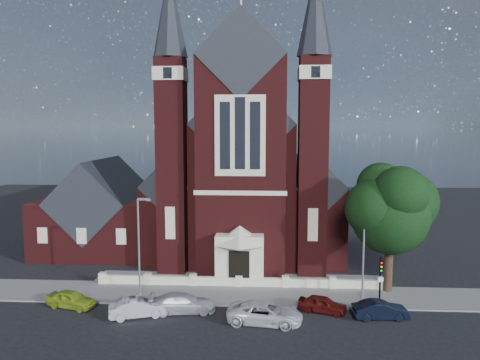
{
  "coord_description": "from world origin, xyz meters",
  "views": [
    {
      "loc": [
        2.41,
        -32.48,
        13.78
      ],
      "look_at": [
        -0.25,
        12.0,
        8.68
      ],
      "focal_mm": 35.0,
      "sensor_mm": 36.0,
      "label": 1
    }
  ],
  "objects_px": {
    "street_tree": "(393,211)",
    "car_navy": "(381,310)",
    "car_lime_van": "(71,299)",
    "car_silver_a": "(138,308)",
    "street_lamp_left": "(140,241)",
    "car_dark_red": "(323,304)",
    "church": "(248,174)",
    "car_silver_b": "(183,303)",
    "parish_hall": "(103,214)",
    "street_lamp_right": "(365,244)",
    "car_white_suv": "(265,313)",
    "traffic_signal": "(381,275)"
  },
  "relations": [
    {
      "from": "street_tree",
      "to": "car_silver_b",
      "type": "bearing_deg",
      "value": -163.18
    },
    {
      "from": "car_silver_b",
      "to": "car_dark_red",
      "type": "distance_m",
      "value": 10.44
    },
    {
      "from": "street_tree",
      "to": "car_navy",
      "type": "distance_m",
      "value": 8.47
    },
    {
      "from": "street_lamp_right",
      "to": "car_silver_a",
      "type": "height_order",
      "value": "street_lamp_right"
    },
    {
      "from": "street_lamp_right",
      "to": "car_silver_b",
      "type": "xyz_separation_m",
      "value": [
        -13.94,
        -3.26,
        -3.89
      ]
    },
    {
      "from": "traffic_signal",
      "to": "car_white_suv",
      "type": "bearing_deg",
      "value": -159.34
    },
    {
      "from": "street_lamp_left",
      "to": "car_dark_red",
      "type": "relative_size",
      "value": 2.23
    },
    {
      "from": "car_lime_van",
      "to": "car_navy",
      "type": "bearing_deg",
      "value": -76.02
    },
    {
      "from": "traffic_signal",
      "to": "car_silver_a",
      "type": "distance_m",
      "value": 18.25
    },
    {
      "from": "street_lamp_right",
      "to": "car_silver_a",
      "type": "bearing_deg",
      "value": -165.79
    },
    {
      "from": "parish_hall",
      "to": "car_dark_red",
      "type": "height_order",
      "value": "parish_hall"
    },
    {
      "from": "car_white_suv",
      "to": "car_lime_van",
      "type": "bearing_deg",
      "value": 88.94
    },
    {
      "from": "car_silver_a",
      "to": "car_silver_b",
      "type": "bearing_deg",
      "value": -90.71
    },
    {
      "from": "parish_hall",
      "to": "car_silver_b",
      "type": "relative_size",
      "value": 2.5
    },
    {
      "from": "traffic_signal",
      "to": "car_lime_van",
      "type": "distance_m",
      "value": 23.66
    },
    {
      "from": "church",
      "to": "street_tree",
      "type": "bearing_deg",
      "value": -53.83
    },
    {
      "from": "car_silver_a",
      "to": "car_navy",
      "type": "distance_m",
      "value": 17.56
    },
    {
      "from": "church",
      "to": "car_silver_b",
      "type": "height_order",
      "value": "church"
    },
    {
      "from": "street_lamp_left",
      "to": "car_dark_red",
      "type": "distance_m",
      "value": 15.24
    },
    {
      "from": "car_silver_b",
      "to": "car_navy",
      "type": "distance_m",
      "value": 14.45
    },
    {
      "from": "car_silver_b",
      "to": "parish_hall",
      "type": "bearing_deg",
      "value": 26.56
    },
    {
      "from": "car_silver_a",
      "to": "street_lamp_left",
      "type": "bearing_deg",
      "value": -6.85
    },
    {
      "from": "parish_hall",
      "to": "car_dark_red",
      "type": "relative_size",
      "value": 3.37
    },
    {
      "from": "car_lime_van",
      "to": "car_navy",
      "type": "distance_m",
      "value": 23.16
    },
    {
      "from": "street_lamp_right",
      "to": "car_silver_a",
      "type": "xyz_separation_m",
      "value": [
        -17.03,
        -4.31,
        -3.91
      ]
    },
    {
      "from": "street_lamp_left",
      "to": "car_silver_a",
      "type": "relative_size",
      "value": 1.94
    },
    {
      "from": "street_lamp_right",
      "to": "church",
      "type": "bearing_deg",
      "value": 118.04
    },
    {
      "from": "traffic_signal",
      "to": "car_white_suv",
      "type": "height_order",
      "value": "traffic_signal"
    },
    {
      "from": "car_lime_van",
      "to": "car_dark_red",
      "type": "height_order",
      "value": "car_lime_van"
    },
    {
      "from": "church",
      "to": "car_lime_van",
      "type": "xyz_separation_m",
      "value": [
        -12.55,
        -21.79,
        -7.53
      ]
    },
    {
      "from": "street_lamp_left",
      "to": "car_silver_b",
      "type": "xyz_separation_m",
      "value": [
        4.06,
        -3.26,
        -3.89
      ]
    },
    {
      "from": "car_dark_red",
      "to": "car_navy",
      "type": "xyz_separation_m",
      "value": [
        4.03,
        -0.94,
        0.04
      ]
    },
    {
      "from": "car_lime_van",
      "to": "church",
      "type": "bearing_deg",
      "value": -14.15
    },
    {
      "from": "car_dark_red",
      "to": "parish_hall",
      "type": "bearing_deg",
      "value": 71.22
    },
    {
      "from": "church",
      "to": "car_silver_b",
      "type": "relative_size",
      "value": 7.15
    },
    {
      "from": "church",
      "to": "car_silver_b",
      "type": "xyz_separation_m",
      "value": [
        -3.85,
        -22.2,
        -7.48
      ]
    },
    {
      "from": "traffic_signal",
      "to": "car_lime_van",
      "type": "relative_size",
      "value": 1.04
    },
    {
      "from": "street_lamp_left",
      "to": "car_white_suv",
      "type": "bearing_deg",
      "value": -25.48
    },
    {
      "from": "parish_hall",
      "to": "car_lime_van",
      "type": "bearing_deg",
      "value": -78.42
    },
    {
      "from": "car_lime_van",
      "to": "car_silver_a",
      "type": "xyz_separation_m",
      "value": [
        5.6,
        -1.46,
        0.03
      ]
    },
    {
      "from": "car_silver_b",
      "to": "car_navy",
      "type": "xyz_separation_m",
      "value": [
        14.45,
        -0.31,
        -0.05
      ]
    },
    {
      "from": "parish_hall",
      "to": "car_white_suv",
      "type": "distance_m",
      "value": 26.47
    },
    {
      "from": "car_silver_a",
      "to": "car_white_suv",
      "type": "distance_m",
      "value": 9.25
    },
    {
      "from": "street_tree",
      "to": "car_dark_red",
      "type": "xyz_separation_m",
      "value": [
        -6.03,
        -4.34,
        -6.34
      ]
    },
    {
      "from": "street_lamp_left",
      "to": "traffic_signal",
      "type": "bearing_deg",
      "value": -4.76
    },
    {
      "from": "car_lime_van",
      "to": "car_silver_b",
      "type": "bearing_deg",
      "value": -76.92
    },
    {
      "from": "car_silver_a",
      "to": "car_white_suv",
      "type": "height_order",
      "value": "car_white_suv"
    },
    {
      "from": "car_lime_van",
      "to": "car_silver_b",
      "type": "distance_m",
      "value": 8.71
    },
    {
      "from": "car_silver_b",
      "to": "car_white_suv",
      "type": "xyz_separation_m",
      "value": [
        6.14,
        -1.6,
        0.03
      ]
    },
    {
      "from": "street_tree",
      "to": "car_lime_van",
      "type": "xyz_separation_m",
      "value": [
        -25.14,
        -4.56,
        -6.3
      ]
    }
  ]
}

